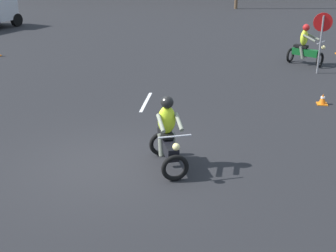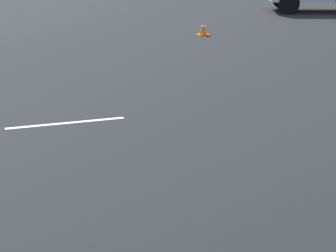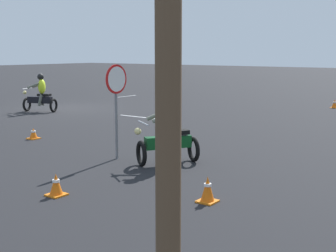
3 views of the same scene
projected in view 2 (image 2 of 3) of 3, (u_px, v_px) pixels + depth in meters
traffic_cone_near_left at (203, 29)px, 19.11m from camera, size 0.32×0.32×0.39m
lane_stripe_n at (66, 123)px, 10.55m from camera, size 0.13×1.93×0.01m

